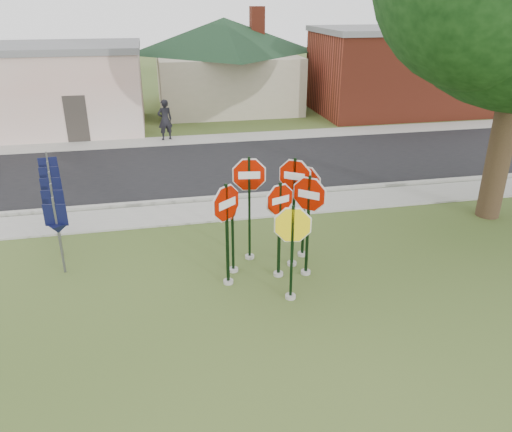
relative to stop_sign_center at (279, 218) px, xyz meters
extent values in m
plane|color=#374B1C|center=(-0.17, -1.26, -1.56)|extent=(120.00, 120.00, 0.00)
cube|color=gray|center=(-0.17, 4.24, -1.53)|extent=(60.00, 1.60, 0.06)
cube|color=black|center=(-0.17, 8.74, -1.54)|extent=(60.00, 7.00, 0.04)
cube|color=gray|center=(-0.17, 13.04, -1.53)|extent=(60.00, 1.60, 0.06)
cube|color=gray|center=(-0.17, 5.24, -1.49)|extent=(60.00, 0.20, 0.14)
cylinder|color=#9F9B94|center=(0.00, 0.00, -1.52)|extent=(0.24, 0.24, 0.08)
cube|color=black|center=(0.00, 0.00, -0.34)|extent=(0.07, 0.07, 2.43)
cylinder|color=white|center=(0.00, 0.00, 0.45)|extent=(0.96, 0.40, 1.03)
cylinder|color=#990E00|center=(0.00, 0.00, 0.45)|extent=(0.90, 0.37, 0.96)
cube|color=white|center=(0.00, 0.00, 0.45)|extent=(0.45, 0.19, 0.16)
cylinder|color=#9F9B94|center=(0.02, -1.04, -1.52)|extent=(0.24, 0.24, 0.08)
cube|color=black|center=(0.02, -1.04, -0.42)|extent=(0.07, 0.06, 2.28)
cylinder|color=white|center=(0.02, -1.04, 0.27)|extent=(1.11, 0.27, 1.13)
cylinder|color=yellow|center=(0.02, -1.04, 0.27)|extent=(1.03, 0.25, 1.05)
cylinder|color=#9F9B94|center=(-1.26, -0.11, -1.52)|extent=(0.24, 0.24, 0.08)
cube|color=black|center=(-1.26, -0.11, -0.29)|extent=(0.08, 0.08, 2.53)
cylinder|color=white|center=(-1.26, -0.11, 0.51)|extent=(0.92, 0.76, 1.18)
cylinder|color=#990E00|center=(-1.26, -0.11, 0.51)|extent=(0.85, 0.71, 1.09)
cube|color=white|center=(-1.26, -0.11, 0.51)|extent=(0.42, 0.35, 0.19)
cylinder|color=#9F9B94|center=(0.69, -0.06, -1.52)|extent=(0.24, 0.24, 0.08)
cube|color=black|center=(0.69, -0.06, -0.27)|extent=(0.08, 0.08, 2.57)
cylinder|color=white|center=(0.69, -0.06, 0.55)|extent=(0.88, 0.77, 1.15)
cylinder|color=#990E00|center=(0.69, -0.06, 0.55)|extent=(0.81, 0.72, 1.07)
cube|color=white|center=(0.69, -0.06, 0.55)|extent=(0.41, 0.36, 0.18)
cylinder|color=#9F9B94|center=(0.47, 0.44, -1.52)|extent=(0.24, 0.24, 0.08)
cube|color=black|center=(0.47, 0.44, -0.13)|extent=(0.08, 0.08, 2.85)
cylinder|color=white|center=(0.47, 0.44, 0.85)|extent=(0.92, 0.64, 1.11)
cylinder|color=#990E00|center=(0.47, 0.44, 0.85)|extent=(0.85, 0.60, 1.02)
cube|color=white|center=(0.47, 0.44, 0.85)|extent=(0.42, 0.30, 0.18)
cylinder|color=#9F9B94|center=(-0.52, 1.01, -1.52)|extent=(0.24, 0.24, 0.08)
cube|color=black|center=(-0.52, 1.01, -0.17)|extent=(0.07, 0.06, 2.77)
cylinder|color=white|center=(-0.52, 1.01, 0.75)|extent=(1.15, 0.17, 1.16)
cylinder|color=#990E00|center=(-0.52, 1.01, 0.75)|extent=(1.07, 0.16, 1.07)
cube|color=white|center=(-0.52, 1.01, 0.75)|extent=(0.53, 0.08, 0.18)
cylinder|color=#9F9B94|center=(0.87, 0.88, -1.52)|extent=(0.24, 0.24, 0.08)
cube|color=black|center=(0.87, 0.88, -0.29)|extent=(0.08, 0.08, 2.53)
cylinder|color=white|center=(0.87, 0.88, 0.50)|extent=(0.84, 0.85, 1.18)
cylinder|color=#990E00|center=(0.87, 0.88, 0.50)|extent=(0.78, 0.79, 1.09)
cube|color=white|center=(0.87, 0.88, 0.50)|extent=(0.39, 0.39, 0.19)
cylinder|color=#9F9B94|center=(-1.05, 0.43, -1.52)|extent=(0.24, 0.24, 0.08)
cube|color=black|center=(-1.05, 0.43, -0.43)|extent=(0.07, 0.08, 2.25)
cylinder|color=white|center=(-1.05, 0.43, 0.27)|extent=(0.52, 0.95, 1.07)
cylinder|color=#990E00|center=(-1.05, 0.43, 0.27)|extent=(0.48, 0.88, 0.99)
cube|color=white|center=(-1.05, 0.43, 0.27)|extent=(0.24, 0.44, 0.17)
cube|color=#59595E|center=(-5.17, 1.24, -0.56)|extent=(0.05, 0.05, 2.00)
cube|color=black|center=(-5.17, 1.24, -0.01)|extent=(0.55, 0.13, 0.55)
cone|color=black|center=(-5.17, 1.24, -0.36)|extent=(0.65, 0.65, 0.25)
cube|color=#59595E|center=(-5.37, 2.24, -0.56)|extent=(0.05, 0.05, 2.00)
cube|color=black|center=(-5.37, 2.24, -0.01)|extent=(0.55, 0.09, 0.55)
cone|color=black|center=(-5.37, 2.24, -0.36)|extent=(0.62, 0.62, 0.25)
cube|color=#59595E|center=(-5.57, 3.24, -0.56)|extent=(0.05, 0.05, 2.00)
cube|color=black|center=(-5.57, 3.24, -0.01)|extent=(0.55, 0.05, 0.55)
cone|color=black|center=(-5.57, 3.24, -0.36)|extent=(0.58, 0.58, 0.25)
cube|color=#59595E|center=(-5.77, 4.24, -0.56)|extent=(0.05, 0.05, 2.00)
cube|color=black|center=(-5.77, 4.24, -0.01)|extent=(0.55, 0.05, 0.55)
cone|color=black|center=(-5.77, 4.24, -0.36)|extent=(0.58, 0.58, 0.25)
cube|color=#59595E|center=(-5.97, 5.24, -0.56)|extent=(0.05, 0.05, 2.00)
cube|color=black|center=(-5.97, 5.24, -0.01)|extent=(0.55, 0.09, 0.55)
cone|color=black|center=(-5.97, 5.24, -0.36)|extent=(0.62, 0.62, 0.25)
cube|color=silver|center=(-9.17, 16.74, 0.44)|extent=(12.00, 6.00, 4.00)
cube|color=slate|center=(-9.17, 16.74, 2.49)|extent=(12.20, 6.20, 0.30)
cube|color=#332D28|center=(-6.17, 13.76, -0.46)|extent=(1.00, 0.10, 2.20)
cube|color=#B7A991|center=(1.83, 20.74, 0.04)|extent=(8.00, 8.00, 3.20)
pyramid|color=black|center=(1.83, 20.74, 3.64)|extent=(11.60, 11.60, 2.00)
cube|color=maroon|center=(3.83, 20.74, 3.44)|extent=(0.80, 0.80, 1.60)
cube|color=maroon|center=(11.83, 17.24, 0.69)|extent=(10.00, 6.00, 4.50)
cube|color=slate|center=(11.83, 17.24, 3.04)|extent=(10.20, 6.20, 0.30)
cube|color=white|center=(9.83, 14.29, 1.04)|extent=(2.00, 0.08, 0.90)
cylinder|color=#2E2014|center=(7.33, 2.24, 1.22)|extent=(0.70, 0.70, 5.56)
cylinder|color=#2E2014|center=(21.83, 24.74, 0.44)|extent=(0.50, 0.50, 4.00)
sphere|color=black|center=(21.83, 24.74, 4.04)|extent=(5.60, 5.60, 5.60)
imported|color=black|center=(-2.16, 13.30, -0.55)|extent=(0.78, 0.61, 1.90)
camera|label=1|loc=(-2.72, -10.33, 4.74)|focal=35.00mm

